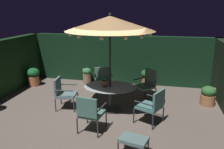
{
  "coord_description": "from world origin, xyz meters",
  "views": [
    {
      "loc": [
        1.72,
        -6.05,
        3.02
      ],
      "look_at": [
        0.25,
        0.59,
        1.05
      ],
      "focal_mm": 36.86,
      "sensor_mm": 36.0,
      "label": 1
    }
  ],
  "objects_px": {
    "centerpiece_planter": "(105,81)",
    "potted_plant_back_left": "(147,78)",
    "potted_plant_right_far": "(208,96)",
    "patio_chair_east": "(90,112)",
    "patio_chair_north": "(103,79)",
    "patio_chair_southeast": "(153,104)",
    "potted_plant_front_corner": "(33,76)",
    "potted_plant_back_center": "(87,75)",
    "patio_umbrella": "(110,24)",
    "patio_chair_northeast": "(63,91)",
    "patio_chair_south": "(147,83)",
    "patio_dining_table": "(110,92)",
    "ottoman_footrest": "(134,140)"
  },
  "relations": [
    {
      "from": "patio_chair_east",
      "to": "potted_plant_back_center",
      "type": "height_order",
      "value": "patio_chair_east"
    },
    {
      "from": "patio_chair_southeast",
      "to": "potted_plant_back_center",
      "type": "relative_size",
      "value": 1.53
    },
    {
      "from": "patio_chair_east",
      "to": "centerpiece_planter",
      "type": "bearing_deg",
      "value": 88.92
    },
    {
      "from": "patio_umbrella",
      "to": "potted_plant_back_center",
      "type": "xyz_separation_m",
      "value": [
        -1.54,
        2.38,
        -2.27
      ]
    },
    {
      "from": "patio_chair_north",
      "to": "potted_plant_back_center",
      "type": "distance_m",
      "value": 1.44
    },
    {
      "from": "patio_umbrella",
      "to": "potted_plant_right_far",
      "type": "height_order",
      "value": "patio_umbrella"
    },
    {
      "from": "ottoman_footrest",
      "to": "potted_plant_right_far",
      "type": "height_order",
      "value": "potted_plant_right_far"
    },
    {
      "from": "patio_dining_table",
      "to": "potted_plant_front_corner",
      "type": "xyz_separation_m",
      "value": [
        -3.53,
        1.56,
        -0.19
      ]
    },
    {
      "from": "patio_dining_table",
      "to": "patio_umbrella",
      "type": "xyz_separation_m",
      "value": [
        0.0,
        0.0,
        2.02
      ]
    },
    {
      "from": "patio_chair_south",
      "to": "potted_plant_back_center",
      "type": "height_order",
      "value": "patio_chair_south"
    },
    {
      "from": "potted_plant_front_corner",
      "to": "patio_chair_northeast",
      "type": "bearing_deg",
      "value": -40.31
    },
    {
      "from": "patio_chair_north",
      "to": "patio_chair_southeast",
      "type": "xyz_separation_m",
      "value": [
        1.88,
        -1.97,
        0.0
      ]
    },
    {
      "from": "patio_chair_northeast",
      "to": "potted_plant_back_center",
      "type": "xyz_separation_m",
      "value": [
        -0.1,
        2.59,
        -0.21
      ]
    },
    {
      "from": "patio_chair_southeast",
      "to": "patio_chair_north",
      "type": "bearing_deg",
      "value": 133.69
    },
    {
      "from": "potted_plant_right_far",
      "to": "patio_chair_east",
      "type": "bearing_deg",
      "value": -142.31
    },
    {
      "from": "patio_dining_table",
      "to": "patio_chair_east",
      "type": "xyz_separation_m",
      "value": [
        -0.18,
        -1.44,
        -0.02
      ]
    },
    {
      "from": "patio_umbrella",
      "to": "potted_plant_back_left",
      "type": "distance_m",
      "value": 3.39
    },
    {
      "from": "patio_umbrella",
      "to": "potted_plant_right_far",
      "type": "distance_m",
      "value": 3.9
    },
    {
      "from": "patio_chair_southeast",
      "to": "potted_plant_front_corner",
      "type": "distance_m",
      "value": 5.32
    },
    {
      "from": "patio_umbrella",
      "to": "patio_chair_northeast",
      "type": "relative_size",
      "value": 2.97
    },
    {
      "from": "patio_chair_east",
      "to": "potted_plant_front_corner",
      "type": "bearing_deg",
      "value": 138.14
    },
    {
      "from": "centerpiece_planter",
      "to": "patio_chair_north",
      "type": "relative_size",
      "value": 0.36
    },
    {
      "from": "patio_umbrella",
      "to": "patio_chair_southeast",
      "type": "height_order",
      "value": "patio_umbrella"
    },
    {
      "from": "patio_chair_north",
      "to": "ottoman_footrest",
      "type": "height_order",
      "value": "patio_chair_north"
    },
    {
      "from": "potted_plant_back_center",
      "to": "patio_umbrella",
      "type": "bearing_deg",
      "value": -57.04
    },
    {
      "from": "patio_dining_table",
      "to": "ottoman_footrest",
      "type": "xyz_separation_m",
      "value": [
        0.99,
        -2.1,
        -0.25
      ]
    },
    {
      "from": "potted_plant_front_corner",
      "to": "patio_chair_southeast",
      "type": "bearing_deg",
      "value": -24.44
    },
    {
      "from": "patio_umbrella",
      "to": "patio_chair_north",
      "type": "distance_m",
      "value": 2.51
    },
    {
      "from": "patio_chair_east",
      "to": "patio_chair_south",
      "type": "relative_size",
      "value": 0.95
    },
    {
      "from": "patio_dining_table",
      "to": "patio_chair_south",
      "type": "height_order",
      "value": "patio_chair_south"
    },
    {
      "from": "patio_chair_north",
      "to": "potted_plant_right_far",
      "type": "bearing_deg",
      "value": -5.23
    },
    {
      "from": "patio_chair_south",
      "to": "potted_plant_front_corner",
      "type": "bearing_deg",
      "value": 173.26
    },
    {
      "from": "patio_chair_east",
      "to": "ottoman_footrest",
      "type": "xyz_separation_m",
      "value": [
        1.17,
        -0.66,
        -0.23
      ]
    },
    {
      "from": "patio_chair_northeast",
      "to": "potted_plant_back_left",
      "type": "distance_m",
      "value": 3.53
    },
    {
      "from": "potted_plant_right_far",
      "to": "potted_plant_back_left",
      "type": "relative_size",
      "value": 0.89
    },
    {
      "from": "centerpiece_planter",
      "to": "potted_plant_back_left",
      "type": "distance_m",
      "value": 2.74
    },
    {
      "from": "potted_plant_front_corner",
      "to": "potted_plant_right_far",
      "type": "bearing_deg",
      "value": -4.88
    },
    {
      "from": "patio_chair_southeast",
      "to": "potted_plant_front_corner",
      "type": "height_order",
      "value": "patio_chair_southeast"
    },
    {
      "from": "potted_plant_back_left",
      "to": "patio_chair_southeast",
      "type": "bearing_deg",
      "value": -83.32
    },
    {
      "from": "patio_chair_northeast",
      "to": "patio_chair_south",
      "type": "xyz_separation_m",
      "value": [
        2.47,
        1.24,
        0.06
      ]
    },
    {
      "from": "ottoman_footrest",
      "to": "centerpiece_planter",
      "type": "bearing_deg",
      "value": 119.3
    },
    {
      "from": "patio_chair_southeast",
      "to": "patio_dining_table",
      "type": "bearing_deg",
      "value": 154.0
    },
    {
      "from": "potted_plant_right_far",
      "to": "potted_plant_back_left",
      "type": "xyz_separation_m",
      "value": [
        -2.04,
        1.38,
        0.06
      ]
    },
    {
      "from": "patio_dining_table",
      "to": "patio_chair_south",
      "type": "relative_size",
      "value": 1.53
    },
    {
      "from": "patio_chair_southeast",
      "to": "centerpiece_planter",
      "type": "bearing_deg",
      "value": 158.7
    },
    {
      "from": "patio_dining_table",
      "to": "patio_chair_northeast",
      "type": "height_order",
      "value": "patio_chair_northeast"
    },
    {
      "from": "potted_plant_back_center",
      "to": "potted_plant_front_corner",
      "type": "relative_size",
      "value": 0.87
    },
    {
      "from": "centerpiece_planter",
      "to": "patio_chair_east",
      "type": "distance_m",
      "value": 1.43
    },
    {
      "from": "patio_chair_east",
      "to": "potted_plant_right_far",
      "type": "distance_m",
      "value": 4.01
    },
    {
      "from": "patio_chair_north",
      "to": "ottoman_footrest",
      "type": "relative_size",
      "value": 1.43
    }
  ]
}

